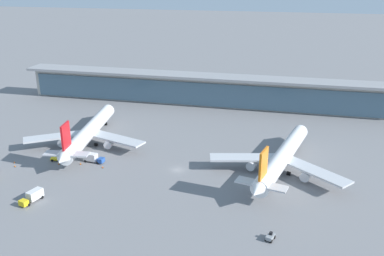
{
  "coord_description": "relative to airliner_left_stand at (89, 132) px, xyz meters",
  "views": [
    {
      "loc": [
        33.54,
        -121.08,
        61.36
      ],
      "look_at": [
        0.0,
        20.64,
        7.3
      ],
      "focal_mm": 39.46,
      "sensor_mm": 36.0,
      "label": 1
    }
  ],
  "objects": [
    {
      "name": "ground_plane",
      "position": [
        38.16,
        -13.54,
        -5.0
      ],
      "size": [
        1200.0,
        1200.0,
        0.0
      ],
      "primitive_type": "plane",
      "color": "slate"
    },
    {
      "name": "airliner_left_stand",
      "position": [
        0.0,
        0.0,
        0.0
      ],
      "size": [
        45.45,
        59.58,
        15.88
      ],
      "color": "white",
      "rests_on": "ground"
    },
    {
      "name": "airliner_centre_stand",
      "position": [
        71.38,
        -6.97,
        0.0
      ],
      "size": [
        44.7,
        59.05,
        15.88
      ],
      "color": "white",
      "rests_on": "ground"
    },
    {
      "name": "service_truck_near_nose_blue",
      "position": [
        8.21,
        -14.35,
        -3.31
      ],
      "size": [
        7.51,
        3.1,
        3.1
      ],
      "color": "#234C9E",
      "rests_on": "ground"
    },
    {
      "name": "service_truck_under_wing_yellow",
      "position": [
        -3.88,
        -16.03,
        -4.19
      ],
      "size": [
        6.93,
        2.81,
        2.7
      ],
      "color": "yellow",
      "rests_on": "ground"
    },
    {
      "name": "service_truck_mid_apron_yellow",
      "position": [
        3.45,
        -42.58,
        -3.31
      ],
      "size": [
        4.12,
        7.65,
        3.1
      ],
      "color": "yellow",
      "rests_on": "ground"
    },
    {
      "name": "service_truck_on_taxiway_grey",
      "position": [
        70.25,
        -45.7,
        -4.13
      ],
      "size": [
        2.54,
        3.26,
        2.05
      ],
      "color": "gray",
      "rests_on": "ground"
    },
    {
      "name": "terminal_building",
      "position": [
        38.16,
        59.68,
        2.86
      ],
      "size": [
        194.61,
        12.8,
        15.2
      ],
      "color": "#B2ADA3",
      "rests_on": "ground"
    },
    {
      "name": "safety_cone_alpha",
      "position": [
        -2.16,
        -18.89,
        -4.68
      ],
      "size": [
        0.62,
        0.62,
        0.7
      ],
      "color": "orange",
      "rests_on": "ground"
    },
    {
      "name": "safety_cone_bravo",
      "position": [
        -17.54,
        -21.32,
        -4.68
      ],
      "size": [
        0.62,
        0.62,
        0.7
      ],
      "color": "orange",
      "rests_on": "ground"
    },
    {
      "name": "safety_cone_charlie",
      "position": [
        -15.53,
        -23.86,
        -4.68
      ],
      "size": [
        0.62,
        0.62,
        0.7
      ],
      "color": "orange",
      "rests_on": "ground"
    },
    {
      "name": "safety_cone_delta",
      "position": [
        13.46,
        -17.88,
        -4.68
      ],
      "size": [
        0.62,
        0.62,
        0.7
      ],
      "color": "orange",
      "rests_on": "ground"
    },
    {
      "name": "safety_cone_echo",
      "position": [
        5.03,
        -17.14,
        -4.68
      ],
      "size": [
        0.62,
        0.62,
        0.7
      ],
      "color": "orange",
      "rests_on": "ground"
    }
  ]
}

